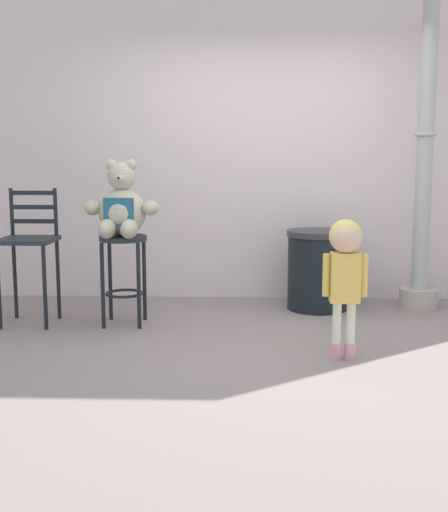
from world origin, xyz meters
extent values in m
plane|color=gray|center=(0.00, 0.00, 0.00)|extent=(24.00, 24.00, 0.00)
cube|color=silver|center=(0.00, 1.91, 1.78)|extent=(6.66, 0.30, 3.57)
cylinder|color=#20272D|center=(-1.16, 0.70, 0.71)|extent=(0.38, 0.38, 0.04)
cylinder|color=black|center=(-1.31, 0.56, 0.34)|extent=(0.03, 0.03, 0.69)
cylinder|color=black|center=(-1.02, 0.56, 0.34)|extent=(0.03, 0.03, 0.69)
cylinder|color=black|center=(-1.31, 0.85, 0.34)|extent=(0.03, 0.03, 0.69)
cylinder|color=black|center=(-1.02, 0.85, 0.34)|extent=(0.03, 0.03, 0.69)
torus|color=black|center=(-1.16, 0.70, 0.26)|extent=(0.31, 0.31, 0.02)
sphere|color=#B1AC92|center=(-1.16, 0.70, 0.92)|extent=(0.38, 0.38, 0.38)
cube|color=#1D526F|center=(-1.16, 0.55, 0.93)|extent=(0.24, 0.03, 0.23)
sphere|color=#B1AC92|center=(-1.16, 0.70, 1.20)|extent=(0.23, 0.23, 0.23)
ellipsoid|color=#A2AD89|center=(-1.16, 0.61, 1.19)|extent=(0.09, 0.07, 0.07)
sphere|color=black|center=(-1.16, 0.58, 1.19)|extent=(0.03, 0.03, 0.03)
sphere|color=#B1AC92|center=(-1.24, 0.70, 1.29)|extent=(0.09, 0.09, 0.09)
sphere|color=#B1AC92|center=(-1.08, 0.70, 1.29)|extent=(0.09, 0.09, 0.09)
ellipsoid|color=#B1AC92|center=(-1.39, 0.67, 0.96)|extent=(0.13, 0.21, 0.12)
ellipsoid|color=#B1AC92|center=(-0.93, 0.67, 0.96)|extent=(0.13, 0.21, 0.12)
ellipsoid|color=#B1AC92|center=(-1.25, 0.52, 0.81)|extent=(0.13, 0.32, 0.15)
ellipsoid|color=#B1AC92|center=(-1.08, 0.52, 0.81)|extent=(0.13, 0.32, 0.15)
cylinder|color=pink|center=(0.44, -0.18, 0.05)|extent=(0.08, 0.08, 0.11)
cylinder|color=silver|center=(0.44, -0.18, 0.25)|extent=(0.06, 0.06, 0.28)
cylinder|color=pink|center=(0.54, -0.18, 0.05)|extent=(0.08, 0.08, 0.11)
cylinder|color=silver|center=(0.54, -0.18, 0.25)|extent=(0.06, 0.06, 0.28)
cube|color=#DEBD53|center=(0.49, -0.18, 0.56)|extent=(0.20, 0.11, 0.34)
cylinder|color=#DEBD53|center=(0.36, -0.18, 0.58)|extent=(0.05, 0.05, 0.29)
cylinder|color=#DEBD53|center=(0.62, -0.18, 0.58)|extent=(0.05, 0.05, 0.29)
sphere|color=#D8B293|center=(0.49, -0.18, 0.83)|extent=(0.21, 0.21, 0.21)
sphere|color=#D5C45C|center=(0.49, -0.15, 0.84)|extent=(0.22, 0.22, 0.22)
cylinder|color=black|center=(0.47, 1.30, 0.33)|extent=(0.54, 0.54, 0.66)
cylinder|color=#2D2D33|center=(0.47, 1.30, 0.69)|extent=(0.57, 0.57, 0.05)
cylinder|color=#AE9E95|center=(1.39, 1.36, 0.09)|extent=(0.34, 0.34, 0.18)
cylinder|color=#A6A7A6|center=(1.39, 1.36, 1.43)|extent=(0.14, 0.14, 2.50)
torus|color=#ADA89E|center=(1.39, 1.36, 1.55)|extent=(0.19, 0.19, 0.04)
cube|color=#20272D|center=(-1.94, 0.69, 0.69)|extent=(0.43, 0.43, 0.03)
cylinder|color=black|center=(-1.75, 0.50, 0.34)|extent=(0.03, 0.03, 0.67)
cylinder|color=black|center=(-2.12, 0.87, 0.34)|extent=(0.03, 0.03, 0.67)
cylinder|color=black|center=(-1.75, 0.87, 0.34)|extent=(0.03, 0.03, 0.67)
cylinder|color=black|center=(-2.12, 0.87, 0.91)|extent=(0.03, 0.03, 0.39)
cylinder|color=black|center=(-1.75, 0.87, 0.91)|extent=(0.03, 0.03, 0.39)
cube|color=black|center=(-1.94, 0.87, 0.83)|extent=(0.37, 0.02, 0.04)
cube|color=black|center=(-1.94, 0.87, 0.95)|extent=(0.37, 0.02, 0.04)
cube|color=black|center=(-1.94, 0.87, 1.06)|extent=(0.37, 0.02, 0.04)
camera|label=1|loc=(-0.17, -4.47, 1.35)|focal=45.69mm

